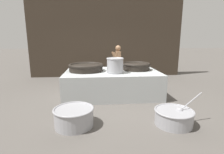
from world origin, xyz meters
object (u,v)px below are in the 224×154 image
stock_pot (115,65)px  giant_wok_far (136,66)px  prep_bowl_meat (74,116)px  cook (118,63)px  giant_wok_near (86,67)px  prep_bowl_vegetables (174,116)px

stock_pot → giant_wok_far: bearing=35.3°
stock_pot → prep_bowl_meat: size_ratio=0.62×
cook → giant_wok_far: bearing=108.0°
giant_wok_near → giant_wok_far: same height
stock_pot → prep_bowl_vegetables: size_ratio=0.49×
giant_wok_near → prep_bowl_vegetables: (1.91, -2.22, -0.71)m
giant_wok_near → stock_pot: (0.87, -0.42, 0.11)m
giant_wok_far → prep_bowl_meat: (-1.75, -2.21, -0.68)m
giant_wok_near → stock_pot: 0.97m
prep_bowl_vegetables → prep_bowl_meat: bearing=176.6°
giant_wok_far → prep_bowl_vegetables: size_ratio=0.90×
giant_wok_far → cook: cook is taller
prep_bowl_meat → giant_wok_far: bearing=51.5°
stock_pot → prep_bowl_vegetables: bearing=-60.2°
prep_bowl_vegetables → prep_bowl_meat: (-2.05, 0.12, 0.03)m
giant_wok_far → stock_pot: stock_pot is taller
stock_pot → cook: bearing=80.5°
giant_wok_far → prep_bowl_vegetables: giant_wok_far is taller
cook → prep_bowl_vegetables: 3.68m
giant_wok_near → cook: cook is taller
prep_bowl_vegetables → stock_pot: bearing=119.8°
giant_wok_near → prep_bowl_meat: size_ratio=1.32×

